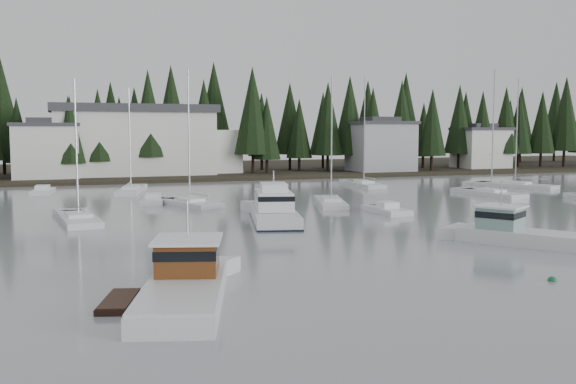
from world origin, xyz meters
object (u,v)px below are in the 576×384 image
object	(u,v)px
harbor_inn	(148,141)
sailboat_0	(331,204)
sailboat_8	(79,221)
runabout_1	(387,212)
sailboat_7	(364,186)
sailboat_9	(491,195)
house_west	(46,149)
house_east_b	(481,147)
sailboat_1	(515,187)
sailboat_2	(131,192)
sailboat_6	(190,205)
runabout_4	(153,202)
lobster_boat_teal	(519,235)
house_east_a	(381,145)
runabout_3	(43,193)
cabin_cruiser_center	(274,212)
lobster_boat_brown	(182,288)

from	to	relation	value
harbor_inn	sailboat_0	xyz separation A→B (m)	(11.97, -45.19, -5.70)
sailboat_8	runabout_1	bearing A→B (deg)	-102.49
sailboat_7	sailboat_9	bearing A→B (deg)	-148.50
house_west	house_east_b	size ratio (longest dim) A/B	1.00
sailboat_1	sailboat_2	distance (m)	48.98
sailboat_6	runabout_4	size ratio (longest dim) A/B	2.52
house_east_b	sailboat_0	distance (m)	65.23
sailboat_6	runabout_1	xyz separation A→B (m)	(15.54, -11.48, 0.05)
sailboat_9	runabout_4	bearing A→B (deg)	77.43
house_east_b	lobster_boat_teal	bearing A→B (deg)	-124.60
sailboat_6	sailboat_8	size ratio (longest dim) A/B	1.16
house_east_a	sailboat_0	distance (m)	49.20
sailboat_8	house_east_b	bearing A→B (deg)	-62.56
house_east_b	runabout_1	distance (m)	68.69
house_west	sailboat_2	bearing A→B (deg)	-65.48
runabout_3	harbor_inn	bearing A→B (deg)	-26.74
house_east_a	runabout_1	bearing A→B (deg)	-117.15
harbor_inn	sailboat_6	size ratio (longest dim) A/B	2.14
cabin_cruiser_center	lobster_boat_brown	bearing A→B (deg)	166.20
sailboat_1	runabout_1	xyz separation A→B (m)	(-28.54, -18.09, 0.06)
cabin_cruiser_center	runabout_3	world-z (taller)	cabin_cruiser_center
house_west	sailboat_7	world-z (taller)	sailboat_7
sailboat_1	sailboat_7	world-z (taller)	sailboat_7
house_east_b	lobster_boat_teal	distance (m)	81.51
sailboat_6	lobster_boat_brown	bearing A→B (deg)	147.08
sailboat_8	lobster_boat_brown	bearing A→B (deg)	-177.87
lobster_boat_brown	runabout_1	world-z (taller)	lobster_boat_brown
harbor_inn	house_west	bearing A→B (deg)	-167.48
sailboat_0	sailboat_1	bearing A→B (deg)	-53.52
harbor_inn	cabin_cruiser_center	size ratio (longest dim) A/B	2.55
house_east_a	runabout_1	distance (m)	54.36
sailboat_0	sailboat_8	size ratio (longest dim) A/B	1.11
sailboat_1	lobster_boat_teal	bearing A→B (deg)	116.00
runabout_1	runabout_3	xyz separation A→B (m)	(-29.40, 29.22, 0.00)
house_east_b	sailboat_8	world-z (taller)	sailboat_8
house_west	lobster_boat_brown	size ratio (longest dim) A/B	0.93
house_east_b	harbor_inn	xyz separation A→B (m)	(-60.96, 2.34, 1.37)
sailboat_1	sailboat_9	xyz separation A→B (m)	(-9.90, -8.13, 0.02)
runabout_1	runabout_4	distance (m)	23.97
lobster_boat_brown	runabout_4	bearing A→B (deg)	10.59
sailboat_1	sailboat_8	bearing A→B (deg)	79.93
lobster_boat_brown	sailboat_6	size ratio (longest dim) A/B	0.74
house_west	sailboat_6	xyz separation A→B (m)	(13.75, -37.71, -4.57)
sailboat_7	runabout_4	size ratio (longest dim) A/B	2.74
house_east_b	sailboat_2	distance (m)	70.05
lobster_boat_brown	runabout_1	distance (m)	32.63
house_east_a	sailboat_0	world-z (taller)	sailboat_0
lobster_boat_brown	sailboat_2	distance (m)	51.32
sailboat_1	sailboat_0	bearing A→B (deg)	84.01
sailboat_8	sailboat_1	bearing A→B (deg)	-80.18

